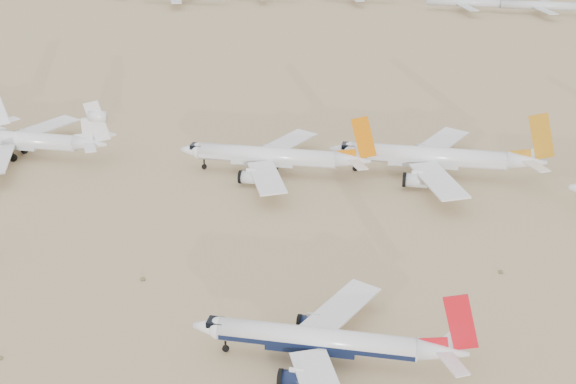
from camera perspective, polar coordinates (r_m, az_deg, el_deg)
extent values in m
plane|color=#9C855B|center=(139.76, -0.52, -10.36)|extent=(7000.00, 7000.00, 0.00)
cylinder|color=white|center=(131.66, 2.04, -10.41)|extent=(32.58, 3.85, 3.85)
cube|color=#0E1734|center=(131.93, 2.04, -10.58)|extent=(31.93, 3.91, 0.87)
sphere|color=white|center=(134.70, -4.91, -9.63)|extent=(3.85, 3.85, 3.85)
cube|color=black|center=(134.27, -5.17, -9.22)|extent=(2.70, 2.50, 0.96)
cone|color=white|center=(130.48, 10.97, -11.08)|extent=(8.15, 3.85, 3.85)
cube|color=white|center=(127.17, 11.68, -11.89)|extent=(5.17, 6.76, 0.23)
cylinder|color=#0E1734|center=(126.84, 0.60, -13.20)|extent=(4.53, 2.77, 2.77)
cube|color=white|center=(141.28, 3.81, -8.20)|extent=(12.58, 19.83, 0.60)
cube|color=white|center=(133.39, 11.71, -10.05)|extent=(5.17, 6.76, 0.23)
cylinder|color=#0E1734|center=(139.84, 1.82, -9.36)|extent=(4.53, 2.77, 2.77)
cube|color=red|center=(127.51, 12.19, -9.06)|extent=(6.17, 0.31, 10.17)
cylinder|color=black|center=(136.60, -4.46, -11.03)|extent=(1.16, 0.48, 1.16)
cylinder|color=black|center=(131.37, 2.42, -12.42)|extent=(1.62, 0.96, 1.62)
cylinder|color=black|center=(135.74, 2.78, -11.11)|extent=(1.62, 0.96, 1.62)
cylinder|color=white|center=(206.25, 9.93, 2.54)|extent=(39.15, 4.76, 4.76)
cube|color=silver|center=(206.46, 9.91, 2.38)|extent=(38.37, 4.83, 1.07)
sphere|color=white|center=(207.37, 4.52, 2.94)|extent=(4.76, 4.76, 4.76)
cube|color=black|center=(206.99, 4.33, 3.29)|extent=(3.33, 3.09, 1.19)
cone|color=white|center=(207.30, 16.62, 2.10)|extent=(9.79, 4.76, 4.76)
cube|color=white|center=(193.69, 10.65, 0.82)|extent=(15.12, 23.83, 0.74)
cube|color=white|center=(203.10, 17.26, 1.76)|extent=(6.21, 8.13, 0.29)
cylinder|color=silver|center=(198.35, 9.14, 0.81)|extent=(5.44, 3.43, 3.43)
cube|color=white|center=(219.50, 10.83, 3.53)|extent=(15.12, 23.83, 0.74)
cube|color=white|center=(211.53, 17.06, 2.64)|extent=(6.21, 8.13, 0.29)
cylinder|color=silver|center=(216.40, 9.39, 2.74)|extent=(5.44, 3.43, 3.43)
cube|color=#BC7B17|center=(205.37, 17.59, 3.80)|extent=(7.42, 0.38, 12.23)
cylinder|color=black|center=(208.95, 4.80, 1.69)|extent=(1.43, 0.59, 1.43)
cylinder|color=black|center=(204.75, 10.26, 1.01)|extent=(2.00, 1.19, 2.00)
cylinder|color=black|center=(210.95, 10.32, 1.68)|extent=(2.00, 1.19, 2.00)
cylinder|color=white|center=(204.89, -1.52, 2.62)|extent=(35.80, 4.38, 4.38)
cube|color=silver|center=(205.08, -1.52, 2.48)|extent=(35.09, 4.44, 0.98)
sphere|color=white|center=(209.34, -6.31, 2.94)|extent=(4.38, 4.38, 4.38)
cube|color=black|center=(209.11, -6.50, 3.26)|extent=(3.06, 2.84, 1.09)
cone|color=white|center=(201.35, 4.64, 2.26)|extent=(8.95, 4.38, 4.38)
cube|color=white|center=(193.14, -1.53, 1.05)|extent=(13.83, 21.79, 0.68)
cube|color=white|center=(197.14, 5.01, 1.95)|extent=(5.68, 7.43, 0.26)
cylinder|color=silver|center=(198.30, -2.63, 1.02)|extent=(4.97, 3.15, 3.15)
cube|color=white|center=(216.20, -0.07, 3.54)|extent=(13.83, 21.79, 0.68)
cube|color=white|center=(204.84, 5.27, 2.78)|extent=(5.68, 7.43, 0.26)
cylinder|color=silver|center=(214.36, -1.51, 2.79)|extent=(4.97, 3.15, 3.15)
cube|color=#D46B06|center=(198.97, 5.41, 3.88)|extent=(6.79, 0.35, 11.18)
cylinder|color=black|center=(210.58, -5.97, 1.81)|extent=(1.31, 0.55, 1.31)
cylinder|color=black|center=(203.31, -1.28, 1.21)|extent=(1.84, 1.09, 1.84)
cylinder|color=black|center=(208.86, -0.92, 1.83)|extent=(1.84, 1.09, 1.84)
cylinder|color=white|center=(228.83, -19.04, 3.57)|extent=(36.63, 4.39, 4.39)
cube|color=silver|center=(229.00, -19.02, 3.44)|extent=(35.90, 4.45, 0.99)
cone|color=white|center=(218.46, -13.88, 3.36)|extent=(9.16, 4.39, 4.39)
cube|color=white|center=(213.97, -13.91, 3.09)|extent=(5.81, 7.60, 0.26)
cube|color=white|center=(238.30, -16.94, 4.41)|extent=(14.15, 22.29, 0.68)
cube|color=white|center=(221.16, -13.03, 3.84)|extent=(5.81, 7.60, 0.26)
cylinder|color=silver|center=(238.04, -18.34, 3.71)|extent=(5.09, 3.16, 3.16)
cube|color=white|center=(215.41, -13.42, 4.91)|extent=(6.94, 0.35, 11.44)
cylinder|color=white|center=(214.88, -13.39, 5.26)|extent=(4.58, 2.84, 2.84)
cylinder|color=black|center=(226.95, -18.94, 2.31)|extent=(1.84, 1.10, 1.84)
cylinder|color=black|center=(231.91, -18.22, 2.85)|extent=(1.84, 1.10, 1.84)
cube|color=white|center=(238.20, -19.55, 4.76)|extent=(6.72, 8.78, 0.31)
cube|color=silver|center=(433.56, -7.97, 13.37)|extent=(12.07, 21.09, 0.45)
cylinder|color=silver|center=(429.65, 12.66, 13.02)|extent=(41.32, 4.08, 4.08)
cube|color=silver|center=(419.23, 12.67, 12.68)|extent=(10.89, 19.02, 0.41)
cube|color=silver|center=(440.29, 12.64, 13.18)|extent=(10.89, 19.02, 0.41)
cylinder|color=silver|center=(430.50, 17.72, 12.51)|extent=(41.58, 4.11, 4.11)
cube|color=silver|center=(420.07, 17.84, 12.17)|extent=(10.95, 19.14, 0.41)
cube|color=silver|center=(441.14, 17.58, 12.69)|extent=(10.95, 19.14, 0.41)
ellipsoid|color=brown|center=(142.71, -19.78, -11.03)|extent=(0.84, 0.84, 0.46)
ellipsoid|color=brown|center=(159.19, -10.29, -6.10)|extent=(0.98, 0.98, 0.54)
ellipsoid|color=brown|center=(138.90, 9.71, -10.85)|extent=(0.84, 0.84, 0.46)
ellipsoid|color=brown|center=(164.66, 14.89, -5.49)|extent=(0.98, 0.98, 0.54)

